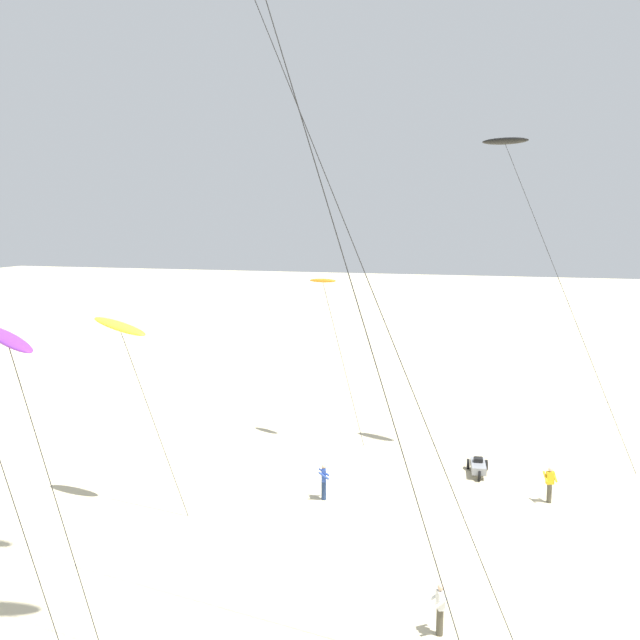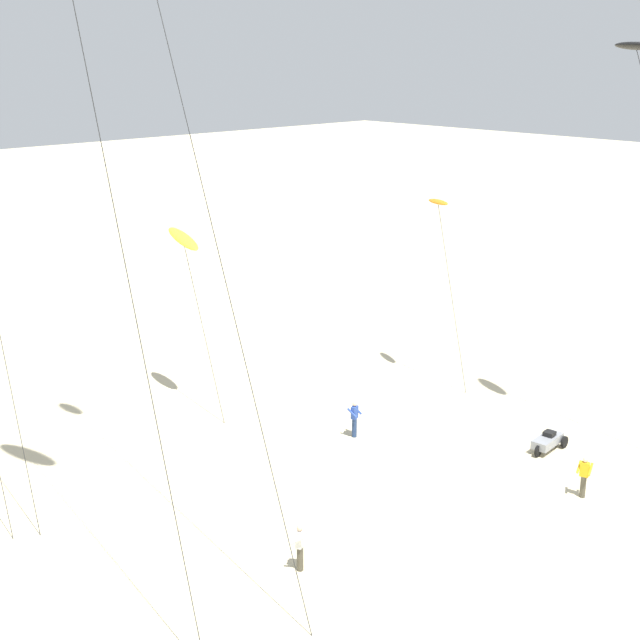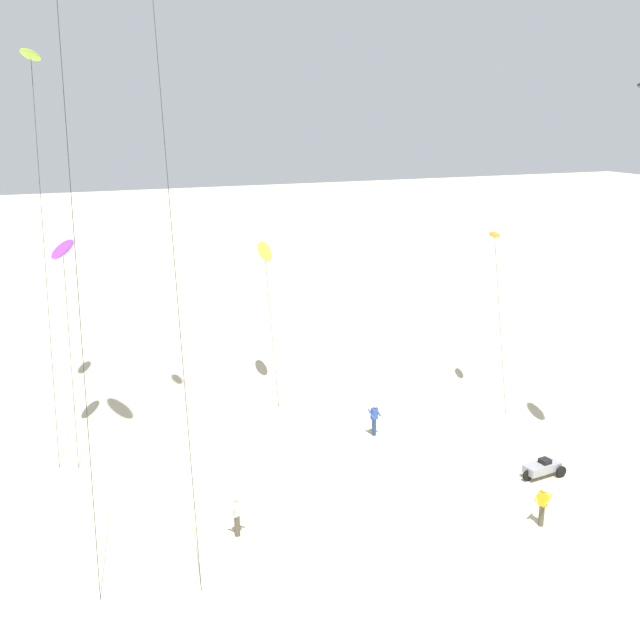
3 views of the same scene
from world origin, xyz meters
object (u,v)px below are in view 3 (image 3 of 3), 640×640
kite_orange (495,237)px  kite_flyer_furthest (542,505)px  kite_flyer_nearest (374,419)px  kite_flyer_middle (237,515)px  kite_yellow (265,252)px  beach_buggy (543,467)px  kite_purple (63,251)px  kite_lime (31,59)px

kite_orange → kite_flyer_furthest: size_ratio=5.65×
kite_flyer_nearest → kite_flyer_middle: (-8.82, -6.09, 0.00)m
kite_orange → kite_yellow: size_ratio=1.10×
beach_buggy → kite_orange: bearing=71.2°
kite_purple → kite_lime: size_ratio=0.54×
kite_purple → kite_yellow: kite_purple is taller
kite_orange → beach_buggy: bearing=-108.8°
kite_yellow → kite_flyer_nearest: size_ratio=5.14×
kite_purple → kite_flyer_nearest: size_ratio=5.96×
kite_flyer_middle → kite_purple: bearing=113.7°
kite_yellow → kite_flyer_nearest: bearing=-71.2°
kite_flyer_nearest → kite_purple: bearing=160.3°
kite_lime → kite_flyer_middle: (5.23, -14.60, -17.07)m
beach_buggy → kite_flyer_nearest: bearing=127.2°
kite_yellow → kite_lime: bearing=179.3°
kite_flyer_nearest → kite_flyer_middle: bearing=-145.4°
kite_purple → kite_yellow: bearing=17.9°
kite_lime → kite_flyer_furthest: size_ratio=11.06×
kite_yellow → beach_buggy: (7.90, -15.02, -7.63)m
kite_lime → kite_orange: bearing=-15.8°
kite_flyer_furthest → beach_buggy: size_ratio=0.80×
kite_orange → kite_flyer_furthest: bearing=-115.1°
kite_purple → beach_buggy: bearing=-31.7°
kite_flyer_middle → beach_buggy: 13.89m
kite_orange → kite_lime: size_ratio=0.51×
kite_flyer_nearest → beach_buggy: kite_flyer_nearest is taller
kite_orange → kite_purple: bearing=173.0°
kite_lime → kite_flyer_furthest: (16.45, -18.41, -17.07)m
kite_flyer_nearest → kite_flyer_furthest: size_ratio=1.00×
kite_flyer_nearest → beach_buggy: (5.05, -6.66, -0.46)m
kite_lime → kite_flyer_middle: size_ratio=11.06×
kite_flyer_furthest → kite_orange: bearing=64.9°
kite_purple → beach_buggy: 23.77m
kite_flyer_middle → kite_flyer_furthest: bearing=-18.7°
kite_lime → beach_buggy: size_ratio=8.81×
kite_lime → kite_flyer_middle: bearing=-70.3°
kite_lime → kite_flyer_nearest: bearing=-31.2°
kite_orange → beach_buggy: kite_orange is taller
kite_purple → kite_flyer_furthest: kite_purple is taller
kite_purple → beach_buggy: kite_purple is taller
kite_orange → kite_flyer_nearest: 11.76m
kite_flyer_nearest → kite_flyer_furthest: same height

